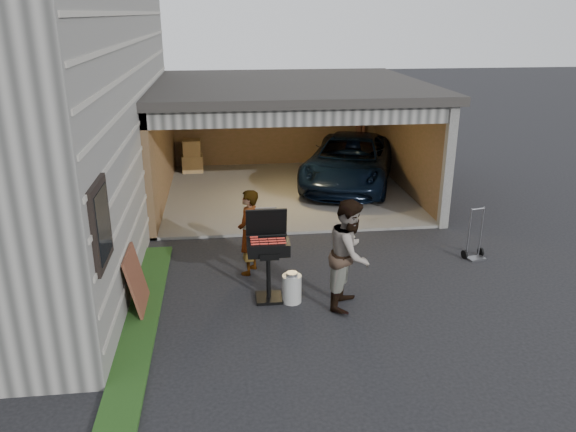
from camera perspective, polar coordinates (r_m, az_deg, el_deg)
name	(u,v)px	position (r m, az deg, el deg)	size (l,w,h in m)	color
ground	(287,319)	(8.93, -0.06, -10.39)	(80.00, 80.00, 0.00)	black
groundcover_strip	(131,365)	(8.13, -15.64, -14.33)	(0.50, 8.00, 0.06)	#193814
garage	(286,121)	(14.78, -0.21, 9.67)	(6.80, 6.30, 2.90)	#605E59
minivan	(350,163)	(15.44, 6.37, 5.40)	(2.19, 4.75, 1.32)	black
woman	(249,232)	(10.12, -4.03, -1.66)	(0.58, 0.38, 1.59)	silver
man	(350,254)	(8.99, 6.30, -3.84)	(0.88, 0.68, 1.81)	#51221F
bbq_grill	(268,249)	(9.13, -2.05, -3.39)	(0.68, 0.59, 1.50)	black
propane_tank	(292,289)	(9.30, 0.39, -7.39)	(0.32, 0.32, 0.48)	#B7B8B3
plywood_panel	(137,281)	(9.27, -15.11, -6.43)	(0.04, 0.91, 1.02)	#572D1E
hand_truck	(475,249)	(11.49, 18.43, -3.17)	(0.45, 0.38, 1.03)	slate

